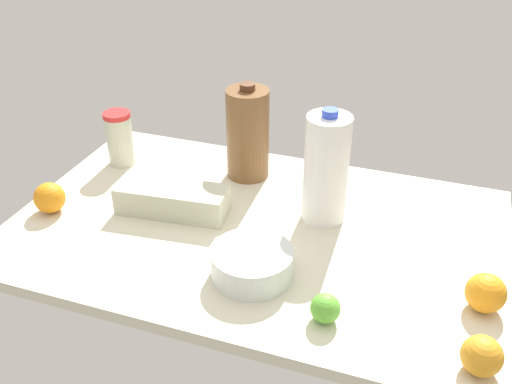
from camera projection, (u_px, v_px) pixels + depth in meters
countertop at (256, 231)px, 141.65cm from camera, size 120.00×76.00×3.00cm
tumbler_cup at (120, 138)px, 164.75cm from camera, size 7.77×7.77×16.01cm
chocolate_milk_jug at (248, 134)px, 156.30cm from camera, size 11.77×11.77×27.27cm
egg_carton at (172, 200)px, 144.63cm from camera, size 29.03×12.75×7.26cm
milk_jug at (326, 169)px, 137.13cm from camera, size 10.89×10.89×29.43cm
mixing_bowl at (252, 263)px, 123.38cm from camera, size 17.94×17.94×6.54cm
lime_beside_bowl at (325, 308)px, 111.79cm from camera, size 6.06×6.06×6.06cm
orange_far_back at (50, 198)px, 144.79cm from camera, size 7.89×7.89×7.89cm
orange_near_front at (482, 356)px, 100.54cm from camera, size 7.44×7.44×7.44cm
orange_by_jug at (486, 293)px, 114.07cm from camera, size 8.14×8.14×8.14cm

